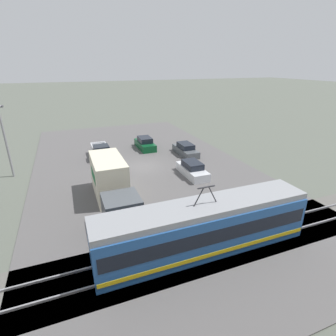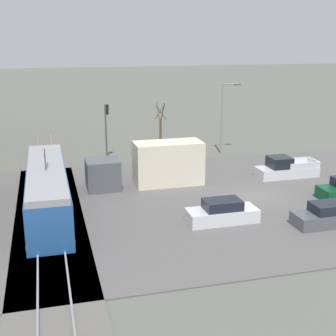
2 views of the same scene
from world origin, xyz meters
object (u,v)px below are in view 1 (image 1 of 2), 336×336
(sedan_car_0, at_px, (186,150))
(street_lamp_near_crossing, at_px, (5,137))
(pickup_truck, at_px, (101,153))
(light_rail_tram, at_px, (204,227))
(sedan_car_2, at_px, (145,144))
(box_truck, at_px, (111,184))
(sedan_car_1, at_px, (192,170))

(sedan_car_0, distance_m, street_lamp_near_crossing, 19.91)
(pickup_truck, relative_size, sedan_car_0, 1.10)
(light_rail_tram, bearing_deg, sedan_car_0, -111.62)
(light_rail_tram, height_order, sedan_car_2, light_rail_tram)
(box_truck, bearing_deg, pickup_truck, -93.43)
(sedan_car_1, distance_m, sedan_car_2, 10.89)
(box_truck, xyz_separation_m, sedan_car_1, (-8.74, -2.51, -0.97))
(box_truck, height_order, sedan_car_2, box_truck)
(box_truck, relative_size, sedan_car_0, 1.95)
(box_truck, height_order, sedan_car_1, box_truck)
(box_truck, bearing_deg, light_rail_tram, 116.88)
(box_truck, xyz_separation_m, street_lamp_near_crossing, (8.63, -9.42, 2.52))
(sedan_car_0, xyz_separation_m, sedan_car_1, (2.21, 6.40, 0.01))
(box_truck, relative_size, sedan_car_2, 2.00)
(pickup_truck, xyz_separation_m, sedan_car_1, (-8.06, 8.90, -0.06))
(light_rail_tram, xyz_separation_m, sedan_car_1, (-4.57, -10.73, -0.93))
(light_rail_tram, bearing_deg, street_lamp_near_crossing, -54.03)
(light_rail_tram, height_order, sedan_car_1, light_rail_tram)
(light_rail_tram, distance_m, sedan_car_1, 11.70)
(light_rail_tram, bearing_deg, sedan_car_1, -113.09)
(box_truck, distance_m, sedan_car_1, 9.15)
(box_truck, height_order, street_lamp_near_crossing, street_lamp_near_crossing)
(sedan_car_1, distance_m, street_lamp_near_crossing, 19.02)
(pickup_truck, xyz_separation_m, street_lamp_near_crossing, (9.32, 2.00, 3.44))
(pickup_truck, relative_size, sedan_car_2, 1.13)
(light_rail_tram, bearing_deg, pickup_truck, -79.94)
(sedan_car_0, height_order, sedan_car_2, sedan_car_2)
(box_truck, distance_m, sedan_car_0, 14.15)
(street_lamp_near_crossing, bearing_deg, light_rail_tram, 125.97)
(pickup_truck, relative_size, street_lamp_near_crossing, 0.73)
(pickup_truck, height_order, sedan_car_0, pickup_truck)
(box_truck, relative_size, street_lamp_near_crossing, 1.29)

